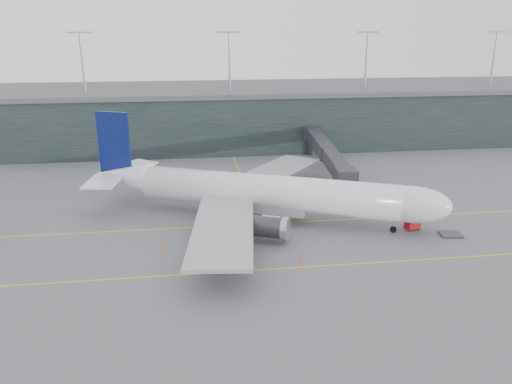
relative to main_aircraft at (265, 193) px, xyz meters
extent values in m
plane|color=#57575C|center=(-6.22, 2.16, -4.69)|extent=(320.00, 320.00, 0.00)
cube|color=yellow|center=(-6.22, -1.84, -4.68)|extent=(160.00, 0.25, 0.02)
cube|color=yellow|center=(-6.22, -17.84, -4.68)|extent=(160.00, 0.25, 0.02)
cube|color=yellow|center=(-1.22, 22.16, -4.68)|extent=(0.25, 60.00, 0.02)
cube|color=black|center=(-6.22, 60.16, 2.31)|extent=(240.00, 35.00, 14.00)
cube|color=#4F5154|center=(-6.22, 60.16, 9.91)|extent=(240.00, 36.00, 1.20)
cylinder|color=#9E9EA3|center=(-36.22, 50.16, 17.31)|extent=(0.60, 0.60, 14.00)
cylinder|color=#9E9EA3|center=(-1.22, 50.16, 17.31)|extent=(0.60, 0.60, 14.00)
cylinder|color=#9E9EA3|center=(33.78, 50.16, 17.31)|extent=(0.60, 0.60, 14.00)
cylinder|color=#9E9EA3|center=(68.78, 50.16, 17.31)|extent=(0.60, 0.60, 14.00)
cylinder|color=white|center=(0.39, -0.17, 0.15)|extent=(40.84, 21.81, 5.66)
ellipsoid|color=white|center=(20.95, -9.01, 0.15)|extent=(13.16, 9.90, 5.66)
cone|color=white|center=(-23.53, 10.12, 0.79)|extent=(11.38, 8.97, 5.44)
cube|color=#989BA0|center=(-0.45, 0.19, -2.04)|extent=(15.23, 9.97, 1.83)
cube|color=black|center=(24.14, -10.38, 1.06)|extent=(2.93, 3.31, 0.73)
cube|color=#989BA0|center=(-7.72, -12.09, -0.76)|extent=(11.51, 27.32, 0.50)
cylinder|color=#333337|center=(-1.36, -8.86, -2.32)|extent=(7.14, 5.46, 3.20)
cube|color=#989BA0|center=(3.47, 13.92, -0.76)|extent=(23.14, 25.71, 0.50)
cylinder|color=#333337|center=(5.50, 7.08, -2.32)|extent=(7.14, 5.46, 3.20)
cube|color=#0A1557|center=(-24.79, 10.66, 6.54)|extent=(5.63, 2.77, 10.96)
cube|color=white|center=(-26.35, 5.87, 1.25)|extent=(6.16, 8.86, 0.32)
cube|color=white|center=(-22.38, 15.10, 1.25)|extent=(9.04, 9.57, 0.32)
cylinder|color=black|center=(18.85, -8.11, -4.19)|extent=(1.07, 0.73, 1.00)
cylinder|color=#9E9EA3|center=(18.85, -8.11, -3.50)|extent=(0.27, 0.27, 2.38)
cylinder|color=black|center=(-4.70, -2.75, -4.10)|extent=(1.27, 0.89, 1.19)
cylinder|color=black|center=(-1.23, 5.30, -4.10)|extent=(1.27, 0.89, 1.19)
cube|color=#29282D|center=(14.82, 3.97, 0.81)|extent=(3.86, 4.26, 3.08)
cube|color=#29282D|center=(15.64, 13.07, 0.81)|extent=(4.03, 14.50, 2.75)
cube|color=#29282D|center=(16.92, 27.33, 0.81)|extent=(4.30, 14.53, 2.86)
cube|color=#29282D|center=(18.21, 41.58, 0.81)|extent=(4.57, 14.55, 2.97)
cylinder|color=#9E9EA3|center=(15.71, 13.84, -2.60)|extent=(0.55, 0.55, 4.18)
cube|color=#333337|center=(15.71, 13.84, -4.31)|extent=(2.34, 1.84, 0.77)
cylinder|color=#29282D|center=(14.82, 42.66, 0.81)|extent=(4.40, 4.40, 3.30)
cylinder|color=#29282D|center=(14.82, 42.66, -2.71)|extent=(1.98, 1.98, 3.96)
cube|color=#B40C18|center=(22.32, -7.27, -3.82)|extent=(2.58, 2.04, 1.34)
cylinder|color=black|center=(21.69, -8.01, -4.49)|extent=(0.44, 0.27, 0.41)
cylinder|color=black|center=(23.26, -7.52, -4.49)|extent=(0.44, 0.27, 0.41)
cylinder|color=black|center=(21.38, -7.03, -4.49)|extent=(0.44, 0.27, 0.41)
cylinder|color=black|center=(22.96, -6.54, -4.49)|extent=(0.44, 0.27, 0.41)
cube|color=#37373C|center=(27.10, -10.47, -4.50)|extent=(3.52, 2.99, 0.32)
cube|color=#333337|center=(-12.05, 12.52, -4.54)|extent=(2.52, 2.29, 0.21)
cube|color=#A3A9AE|center=(-12.05, 12.52, -3.61)|extent=(2.10, 2.04, 1.54)
cube|color=#255092|center=(-12.05, 12.52, -2.81)|extent=(2.17, 2.11, 0.08)
cube|color=#333337|center=(-8.27, 13.14, -4.56)|extent=(1.79, 1.44, 0.18)
cube|color=silver|center=(-8.27, 13.14, -3.76)|extent=(1.44, 1.35, 1.33)
cube|color=#255092|center=(-8.27, 13.14, -3.07)|extent=(1.48, 1.40, 0.07)
cube|color=#333337|center=(-4.67, 13.05, -4.53)|extent=(2.48, 2.15, 0.22)
cube|color=#ACB1B8|center=(-4.67, 13.05, -3.56)|extent=(2.03, 1.95, 1.62)
cube|color=#255092|center=(-4.67, 13.05, -2.72)|extent=(2.09, 2.01, 0.09)
cone|color=orange|center=(28.97, -4.10, -4.34)|extent=(0.44, 0.44, 0.70)
cone|color=#DC550C|center=(2.24, -16.80, -4.34)|extent=(0.45, 0.45, 0.71)
cone|color=orange|center=(1.11, 14.43, -4.31)|extent=(0.48, 0.48, 0.77)
cone|color=#FF4B0E|center=(-16.54, -9.33, -4.30)|extent=(0.50, 0.50, 0.79)
camera|label=1|loc=(-11.92, -76.06, 25.42)|focal=35.00mm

